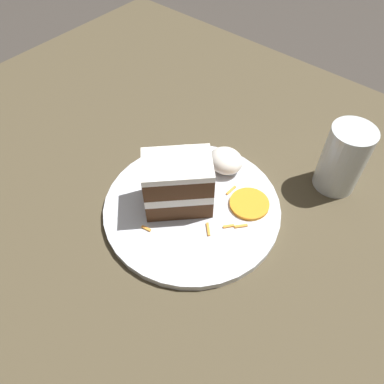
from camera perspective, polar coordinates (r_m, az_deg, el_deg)
The scene contains 8 objects.
ground_plane at distance 0.69m, azimuth -1.93°, elevation -0.33°, with size 6.00×6.00×0.00m, color #38332D.
dining_table at distance 0.68m, azimuth -1.97°, elevation 0.54°, with size 1.17×0.98×0.03m, color #4C422D.
plate at distance 0.62m, azimuth 0.00°, elevation -2.35°, with size 0.29×0.29×0.01m, color silver.
cake_slice at distance 0.58m, azimuth -2.17°, elevation 1.29°, with size 0.12×0.12×0.10m.
cream_dollop at distance 0.66m, azimuth 5.16°, elevation 4.78°, with size 0.06×0.06×0.04m, color white.
orange_garnish at distance 0.62m, azimuth 8.73°, elevation -1.78°, with size 0.07×0.07×0.01m, color orange.
carrot_shreds_scatter at distance 0.61m, azimuth 2.32°, elevation -2.24°, with size 0.18×0.16×0.00m.
drinking_glass at distance 0.67m, azimuth 21.85°, elevation 4.21°, with size 0.07×0.07×0.12m.
Camera 1 is at (-0.30, 0.32, 0.53)m, focal length 35.00 mm.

